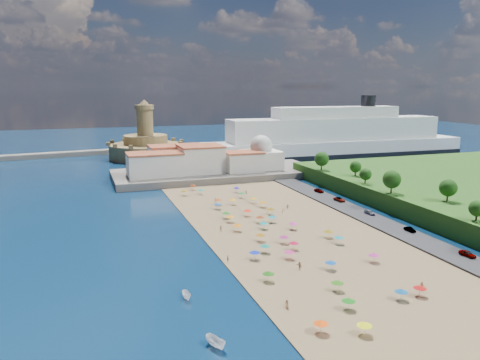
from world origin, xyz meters
name	(u,v)px	position (x,y,z in m)	size (l,w,h in m)	color
ground	(255,224)	(0.00, 0.00, 0.00)	(700.00, 700.00, 0.00)	#071938
terrace	(217,173)	(10.00, 73.00, 1.50)	(90.00, 36.00, 3.00)	#59544C
jetty	(155,165)	(-12.00, 108.00, 1.20)	(18.00, 70.00, 2.40)	#59544C
waterfront_buildings	(188,160)	(-3.05, 73.64, 7.88)	(57.00, 29.00, 11.00)	silver
domed_building	(261,155)	(30.00, 71.00, 8.97)	(16.00, 16.00, 15.00)	silver
fortress	(146,146)	(-12.00, 138.00, 6.68)	(40.00, 40.00, 32.40)	#99814C
cruise_ship	(335,138)	(91.29, 111.20, 10.17)	(157.64, 26.90, 34.35)	black
beach_parasols	(268,225)	(0.04, -9.31, 2.15)	(29.02, 115.77, 2.20)	gray
beachgoers	(271,229)	(0.99, -9.46, 1.12)	(33.60, 89.01, 1.89)	tan
moored_boats	(204,324)	(-29.43, -53.23, 0.79)	(3.14, 21.93, 1.69)	white
parked_cars	(365,210)	(36.00, -1.82, 1.36)	(2.60, 75.05, 1.45)	gray
hillside_trees	(409,184)	(47.34, -7.56, 10.13)	(14.84, 106.44, 7.71)	#382314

